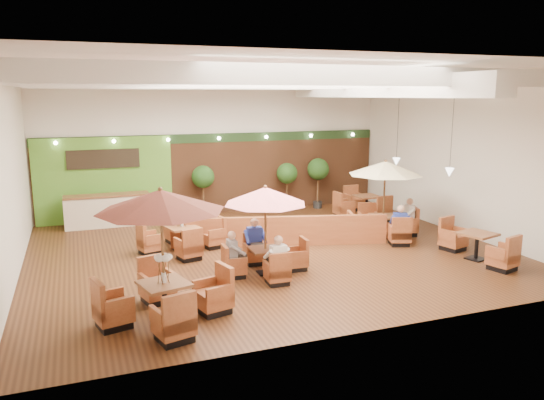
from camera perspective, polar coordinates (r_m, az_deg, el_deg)
name	(u,v)px	position (r m, az deg, el deg)	size (l,w,h in m)	color
room	(263,130)	(16.94, -1.02, 7.51)	(14.04, 14.00, 5.52)	#381E0F
service_counter	(108,210)	(20.27, -17.26, -1.09)	(3.00, 0.75, 1.18)	beige
booth_divider	(280,231)	(16.85, 0.90, -3.37)	(6.89, 0.18, 0.95)	brown
table_0	(162,232)	(11.22, -11.75, -3.42)	(2.96, 2.96, 2.88)	brown
table_1	(265,213)	(13.97, -0.72, -1.43)	(2.36, 2.36, 2.42)	brown
table_2	(385,185)	(17.93, 12.02, 1.60)	(2.74, 2.74, 2.65)	brown
table_3	(182,237)	(16.57, -9.63, -3.96)	(2.72, 2.72, 1.55)	brown
table_4	(477,247)	(16.59, 21.14, -4.70)	(1.12, 2.85, 1.02)	brown
table_5	(360,206)	(21.34, 9.44, -0.69)	(1.82, 2.72, 1.02)	brown
topiary_0	(203,179)	(20.79, -7.42, 2.27)	(0.88, 0.88, 2.05)	black
topiary_1	(287,175)	(21.86, 1.63, 2.68)	(0.86, 0.86, 1.99)	black
topiary_2	(318,171)	(22.41, 4.98, 3.11)	(0.92, 0.92, 2.13)	black
diner_0	(277,255)	(13.41, 0.58, -5.93)	(0.42, 0.34, 0.82)	white
diner_1	(255,237)	(14.99, -1.85, -4.03)	(0.43, 0.35, 0.86)	#233699
diner_2	(234,249)	(13.94, -4.13, -5.33)	(0.32, 0.40, 0.80)	gray
diner_3	(400,221)	(17.34, 13.60, -2.24)	(0.48, 0.45, 0.86)	#233699
diner_4	(408,213)	(18.66, 14.41, -1.38)	(0.38, 0.44, 0.83)	white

